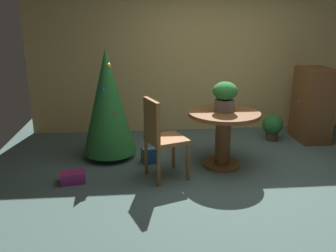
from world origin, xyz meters
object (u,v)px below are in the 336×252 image
(flower_vase, at_px, (225,95))
(potted_plant, at_px, (272,126))
(gift_box_blue, at_px, (150,155))
(round_dining_table, at_px, (223,129))
(wooden_cabinet, at_px, (312,105))
(wooden_chair_left, at_px, (160,135))
(holiday_tree, at_px, (108,102))
(gift_box_purple, at_px, (73,177))

(flower_vase, relative_size, potted_plant, 0.89)
(gift_box_blue, bearing_deg, potted_plant, 20.64)
(potted_plant, bearing_deg, round_dining_table, -138.00)
(wooden_cabinet, bearing_deg, wooden_chair_left, -154.03)
(gift_box_blue, height_order, potted_plant, potted_plant)
(flower_vase, bearing_deg, gift_box_blue, 171.57)
(round_dining_table, height_order, holiday_tree, holiday_tree)
(gift_box_purple, bearing_deg, wooden_chair_left, 1.67)
(round_dining_table, distance_m, flower_vase, 0.45)
(wooden_chair_left, xyz_separation_m, gift_box_purple, (-1.08, -0.03, -0.51))
(gift_box_blue, relative_size, wooden_cabinet, 0.21)
(gift_box_blue, xyz_separation_m, potted_plant, (2.05, 0.77, 0.14))
(round_dining_table, distance_m, gift_box_blue, 1.09)
(round_dining_table, relative_size, holiday_tree, 0.61)
(flower_vase, relative_size, gift_box_blue, 1.60)
(round_dining_table, height_order, wooden_cabinet, wooden_cabinet)
(flower_vase, bearing_deg, holiday_tree, 164.90)
(gift_box_purple, relative_size, gift_box_blue, 1.29)
(round_dining_table, bearing_deg, wooden_chair_left, -160.00)
(gift_box_blue, bearing_deg, flower_vase, -8.43)
(gift_box_blue, bearing_deg, wooden_chair_left, -76.59)
(gift_box_purple, bearing_deg, flower_vase, 11.24)
(wooden_cabinet, bearing_deg, round_dining_table, -151.20)
(gift_box_purple, bearing_deg, gift_box_blue, 29.13)
(gift_box_purple, height_order, gift_box_blue, gift_box_blue)
(holiday_tree, height_order, gift_box_blue, holiday_tree)
(wooden_chair_left, bearing_deg, holiday_tree, 131.23)
(gift_box_blue, bearing_deg, wooden_cabinet, 15.48)
(flower_vase, distance_m, gift_box_purple, 2.19)
(round_dining_table, xyz_separation_m, wooden_chair_left, (-0.86, -0.31, 0.05))
(holiday_tree, distance_m, potted_plant, 2.72)
(gift_box_purple, bearing_deg, wooden_cabinet, 19.34)
(round_dining_table, xyz_separation_m, gift_box_blue, (-0.98, 0.19, -0.42))
(flower_vase, bearing_deg, wooden_chair_left, -157.78)
(round_dining_table, relative_size, flower_vase, 2.42)
(flower_vase, distance_m, wooden_cabinet, 1.94)
(gift_box_purple, relative_size, wooden_cabinet, 0.26)
(round_dining_table, xyz_separation_m, gift_box_purple, (-1.95, -0.35, -0.46))
(round_dining_table, bearing_deg, gift_box_blue, 169.07)
(wooden_chair_left, distance_m, gift_box_blue, 0.70)
(gift_box_purple, xyz_separation_m, wooden_cabinet, (3.64, 1.28, 0.53))
(gift_box_purple, xyz_separation_m, potted_plant, (3.02, 1.31, 0.18))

